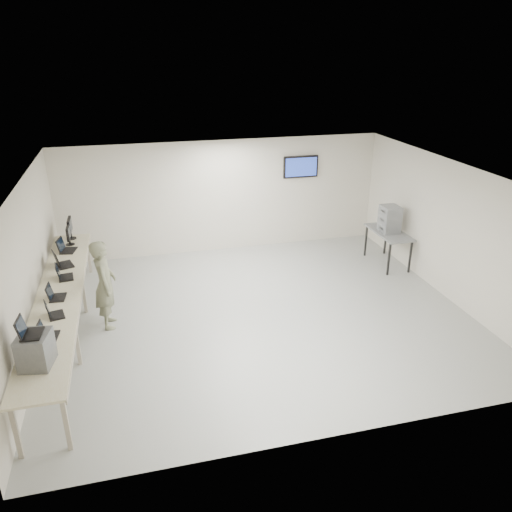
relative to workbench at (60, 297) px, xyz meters
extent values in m
cube|color=#B6B6B6|center=(3.59, 0.00, -0.83)|extent=(8.00, 7.00, 0.01)
cube|color=silver|center=(3.59, 0.00, 1.97)|extent=(8.00, 7.00, 0.01)
cube|color=silver|center=(3.59, 3.50, 0.57)|extent=(8.00, 0.01, 2.80)
cube|color=silver|center=(3.59, -3.50, 0.57)|extent=(8.00, 0.01, 2.80)
cube|color=silver|center=(-0.41, 0.00, 0.57)|extent=(0.01, 7.00, 2.80)
cube|color=silver|center=(7.59, 0.00, 0.57)|extent=(0.01, 7.00, 2.80)
cube|color=black|center=(5.59, 3.48, 1.22)|extent=(0.15, 0.04, 0.15)
cube|color=black|center=(5.59, 3.44, 1.22)|extent=(0.90, 0.06, 0.55)
cube|color=#223A9C|center=(5.59, 3.40, 1.22)|extent=(0.82, 0.01, 0.47)
cube|color=silver|center=(-0.01, 0.00, 0.05)|extent=(0.75, 6.00, 0.04)
cube|color=#B3A794|center=(0.36, 0.00, 0.02)|extent=(0.02, 6.00, 0.06)
cube|color=#B3A794|center=(-0.31, -2.85, -0.40)|extent=(0.06, 0.06, 0.86)
cube|color=#B3A794|center=(0.29, -2.85, -0.40)|extent=(0.06, 0.06, 0.86)
cube|color=#B3A794|center=(-0.31, -0.90, -0.40)|extent=(0.06, 0.06, 0.86)
cube|color=#B3A794|center=(0.29, -0.90, -0.40)|extent=(0.06, 0.06, 0.86)
cube|color=#B3A794|center=(-0.31, 0.90, -0.40)|extent=(0.06, 0.06, 0.86)
cube|color=#B3A794|center=(0.29, 0.90, -0.40)|extent=(0.06, 0.06, 0.86)
cube|color=#B3A794|center=(-0.31, 2.85, -0.40)|extent=(0.06, 0.06, 0.86)
cube|color=#B3A794|center=(0.29, 2.85, -0.40)|extent=(0.06, 0.06, 0.86)
cube|color=#5B5E63|center=(-0.06, -2.14, 0.31)|extent=(0.47, 0.52, 0.47)
cube|color=black|center=(-0.06, -2.14, 0.56)|extent=(0.27, 0.36, 0.02)
cube|color=black|center=(-0.19, -2.14, 0.69)|extent=(0.09, 0.33, 0.24)
cube|color=black|center=(-0.17, -2.14, 0.69)|extent=(0.07, 0.29, 0.20)
cube|color=black|center=(0.01, -1.45, 0.08)|extent=(0.26, 0.34, 0.02)
cube|color=black|center=(-0.11, -1.45, 0.21)|extent=(0.09, 0.31, 0.23)
cube|color=black|center=(-0.09, -1.45, 0.21)|extent=(0.07, 0.27, 0.19)
cube|color=black|center=(0.03, -0.80, 0.08)|extent=(0.30, 0.37, 0.02)
cube|color=black|center=(-0.08, -0.80, 0.21)|extent=(0.13, 0.31, 0.23)
cube|color=black|center=(-0.07, -0.80, 0.21)|extent=(0.10, 0.27, 0.19)
cube|color=black|center=(-0.01, -0.17, 0.08)|extent=(0.26, 0.35, 0.02)
cube|color=black|center=(-0.13, -0.17, 0.22)|extent=(0.08, 0.32, 0.24)
cube|color=black|center=(-0.11, -0.17, 0.22)|extent=(0.06, 0.28, 0.20)
cube|color=black|center=(0.05, 0.64, 0.08)|extent=(0.30, 0.38, 0.02)
cube|color=black|center=(-0.07, 0.64, 0.22)|extent=(0.11, 0.34, 0.25)
cube|color=black|center=(-0.06, 0.64, 0.22)|extent=(0.08, 0.30, 0.21)
cube|color=black|center=(-0.02, 1.24, 0.09)|extent=(0.39, 0.46, 0.02)
cube|color=black|center=(-0.16, 1.24, 0.24)|extent=(0.19, 0.38, 0.28)
cube|color=black|center=(-0.15, 1.24, 0.24)|extent=(0.15, 0.33, 0.23)
cube|color=black|center=(-0.01, 2.00, 0.09)|extent=(0.35, 0.43, 0.02)
cube|color=black|center=(-0.15, 2.00, 0.23)|extent=(0.15, 0.37, 0.27)
cube|color=black|center=(-0.14, 2.00, 0.23)|extent=(0.12, 0.32, 0.23)
cylinder|color=black|center=(-0.01, 2.38, 0.08)|extent=(0.19, 0.19, 0.01)
cube|color=black|center=(-0.01, 2.38, 0.16)|extent=(0.04, 0.03, 0.15)
cube|color=black|center=(-0.01, 2.38, 0.35)|extent=(0.05, 0.42, 0.28)
cube|color=black|center=(0.01, 2.38, 0.35)|extent=(0.00, 0.39, 0.24)
cylinder|color=black|center=(-0.01, 2.75, 0.08)|extent=(0.21, 0.21, 0.02)
cube|color=black|center=(-0.01, 2.75, 0.17)|extent=(0.04, 0.03, 0.17)
cube|color=black|center=(-0.01, 2.75, 0.38)|extent=(0.05, 0.47, 0.32)
cube|color=black|center=(0.02, 2.75, 0.38)|extent=(0.00, 0.43, 0.27)
imported|color=#6B715A|center=(0.75, 0.28, 0.03)|extent=(0.42, 0.63, 1.71)
cube|color=gray|center=(7.19, 1.58, -0.02)|extent=(0.64, 1.37, 0.04)
cube|color=black|center=(6.92, 0.99, -0.43)|extent=(0.04, 0.04, 0.79)
cube|color=black|center=(6.92, 2.16, -0.43)|extent=(0.04, 0.04, 0.79)
cube|color=black|center=(7.46, 0.99, -0.43)|extent=(0.04, 0.04, 0.79)
cube|color=black|center=(7.46, 2.16, -0.43)|extent=(0.04, 0.04, 0.79)
cube|color=gray|center=(7.17, 1.58, 0.10)|extent=(0.40, 0.44, 0.21)
cube|color=gray|center=(7.17, 1.58, 0.31)|extent=(0.40, 0.44, 0.21)
cube|color=gray|center=(7.17, 1.58, 0.52)|extent=(0.40, 0.44, 0.21)
camera|label=1|loc=(1.39, -8.34, 4.08)|focal=35.00mm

